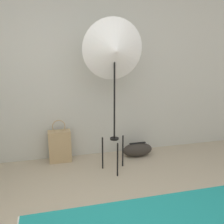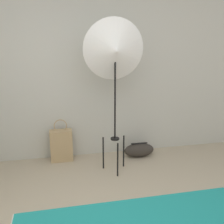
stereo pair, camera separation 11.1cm
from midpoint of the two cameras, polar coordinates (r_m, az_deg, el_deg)
name	(u,v)px [view 2 (the right image)]	position (r m, az deg, el deg)	size (l,w,h in m)	color
wall_back	(75,71)	(3.84, -7.14, 8.86)	(8.00, 0.05, 2.60)	beige
photo_umbrella	(115,51)	(3.27, 1.70, 13.07)	(0.77, 0.31, 2.00)	black
tote_bag	(61,145)	(3.93, -10.15, -7.13)	(0.32, 0.16, 0.63)	tan
duffel_bag	(139,150)	(4.07, 6.70, -8.23)	(0.46, 0.21, 0.22)	#332D28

